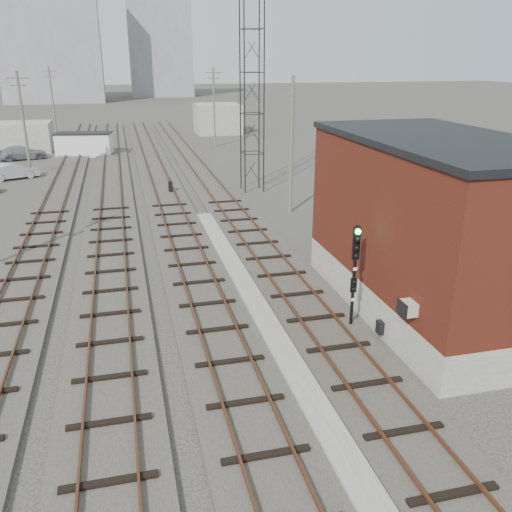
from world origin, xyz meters
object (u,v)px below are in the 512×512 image
object	(u,v)px
signal_mast	(355,269)
car_silver	(13,171)
car_grey	(22,153)
site_trailer	(84,144)
switch_stand	(170,187)

from	to	relation	value
signal_mast	car_silver	world-z (taller)	signal_mast
car_grey	signal_mast	bearing A→B (deg)	-172.68
site_trailer	car_silver	distance (m)	12.25
switch_stand	car_silver	size ratio (longest dim) A/B	0.28
car_silver	car_grey	size ratio (longest dim) A/B	0.87
signal_mast	car_grey	world-z (taller)	signal_mast
signal_mast	switch_stand	bearing A→B (deg)	101.00
switch_stand	car_silver	distance (m)	15.60
signal_mast	switch_stand	world-z (taller)	signal_mast
signal_mast	car_silver	size ratio (longest dim) A/B	1.00
site_trailer	car_grey	bearing A→B (deg)	-163.44
switch_stand	car_grey	world-z (taller)	car_grey
signal_mast	car_silver	distance (m)	37.50
signal_mast	site_trailer	bearing A→B (deg)	105.21
site_trailer	car_grey	xyz separation A→B (m)	(-6.25, -0.80, -0.55)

